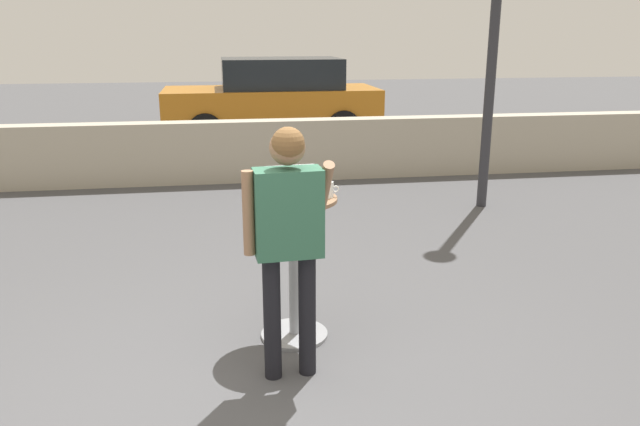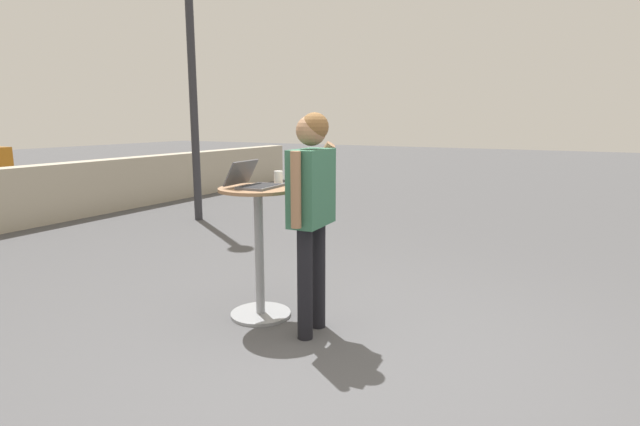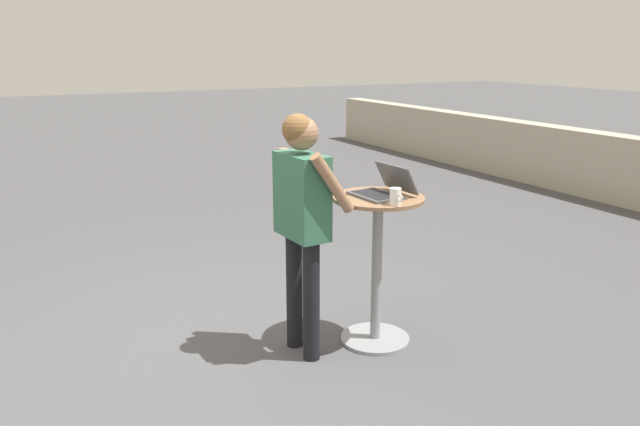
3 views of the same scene
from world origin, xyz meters
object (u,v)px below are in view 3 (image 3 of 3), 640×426
cafe_table (377,258)px  standing_person (302,207)px  laptop (383,189)px  coffee_mug (396,197)px

cafe_table → standing_person: standing_person is taller
cafe_table → laptop: 0.48m
standing_person → cafe_table: bearing=80.5°
laptop → standing_person: size_ratio=0.23×
cafe_table → coffee_mug: size_ratio=9.38×
coffee_mug → standing_person: (-0.33, -0.49, -0.08)m
laptop → coffee_mug: size_ratio=3.35×
laptop → coffee_mug: bearing=-15.4°
cafe_table → laptop: bearing=96.1°
cafe_table → laptop: size_ratio=2.80×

